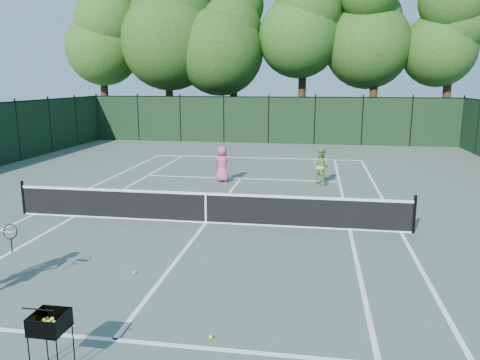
# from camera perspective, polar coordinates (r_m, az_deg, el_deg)

# --- Properties ---
(ground) EXTENTS (90.00, 90.00, 0.00)m
(ground) POSITION_cam_1_polar(r_m,az_deg,el_deg) (13.77, -4.17, -5.22)
(ground) COLOR #48574B
(ground) RESTS_ON ground
(sideline_doubles_left) EXTENTS (0.10, 23.77, 0.01)m
(sideline_doubles_left) POSITION_cam_1_polar(r_m,az_deg,el_deg) (15.92, -23.80, -3.84)
(sideline_doubles_left) COLOR white
(sideline_doubles_left) RESTS_ON ground
(sideline_doubles_right) EXTENTS (0.10, 23.77, 0.01)m
(sideline_doubles_right) POSITION_cam_1_polar(r_m,az_deg,el_deg) (13.63, 19.02, -6.03)
(sideline_doubles_right) COLOR white
(sideline_doubles_right) RESTS_ON ground
(sideline_singles_left) EXTENTS (0.10, 23.77, 0.01)m
(sideline_singles_left) POSITION_cam_1_polar(r_m,az_deg,el_deg) (15.23, -19.45, -4.19)
(sideline_singles_left) COLOR white
(sideline_singles_left) RESTS_ON ground
(sideline_singles_right) EXTENTS (0.10, 23.77, 0.01)m
(sideline_singles_right) POSITION_cam_1_polar(r_m,az_deg,el_deg) (13.46, 13.24, -5.92)
(sideline_singles_right) COLOR white
(sideline_singles_right) RESTS_ON ground
(baseline_far) EXTENTS (10.97, 0.10, 0.01)m
(baseline_far) POSITION_cam_1_polar(r_m,az_deg,el_deg) (25.20, 2.06, 2.72)
(baseline_far) COLOR white
(baseline_far) RESTS_ON ground
(service_line_near) EXTENTS (8.23, 0.10, 0.01)m
(service_line_near) POSITION_cam_1_polar(r_m,az_deg,el_deg) (8.18, -15.08, -18.30)
(service_line_near) COLOR white
(service_line_near) RESTS_ON ground
(service_line_far) EXTENTS (8.23, 0.10, 0.01)m
(service_line_far) POSITION_cam_1_polar(r_m,az_deg,el_deg) (19.86, 0.08, 0.19)
(service_line_far) COLOR white
(service_line_far) RESTS_ON ground
(center_service_line) EXTENTS (0.10, 12.80, 0.01)m
(center_service_line) POSITION_cam_1_polar(r_m,az_deg,el_deg) (13.77, -4.17, -5.21)
(center_service_line) COLOR white
(center_service_line) RESTS_ON ground
(tennis_net) EXTENTS (11.69, 0.09, 1.06)m
(tennis_net) POSITION_cam_1_polar(r_m,az_deg,el_deg) (13.64, -4.20, -3.31)
(tennis_net) COLOR black
(tennis_net) RESTS_ON ground
(fence_far) EXTENTS (24.00, 0.05, 3.00)m
(fence_far) POSITION_cam_1_polar(r_m,az_deg,el_deg) (31.05, 3.50, 7.25)
(fence_far) COLOR black
(fence_far) RESTS_ON ground
(tree_0) EXTENTS (6.40, 6.40, 13.14)m
(tree_0) POSITION_cam_1_polar(r_m,az_deg,el_deg) (38.09, -16.64, 17.71)
(tree_0) COLOR black
(tree_0) RESTS_ON ground
(tree_1) EXTENTS (6.80, 6.80, 13.98)m
(tree_1) POSITION_cam_1_polar(r_m,az_deg,el_deg) (36.80, -8.89, 19.10)
(tree_1) COLOR black
(tree_1) RESTS_ON ground
(tree_2) EXTENTS (6.00, 6.00, 12.40)m
(tree_2) POSITION_cam_1_polar(r_m,az_deg,el_deg) (35.31, -0.80, 17.97)
(tree_2) COLOR black
(tree_2) RESTS_ON ground
(tree_3) EXTENTS (7.00, 7.00, 14.45)m
(tree_3) POSITION_cam_1_polar(r_m,az_deg,el_deg) (35.45, 7.84, 19.92)
(tree_3) COLOR black
(tree_3) RESTS_ON ground
(tree_4) EXTENTS (6.20, 6.20, 12.97)m
(tree_4) POSITION_cam_1_polar(r_m,az_deg,el_deg) (34.85, 16.45, 18.27)
(tree_4) COLOR black
(tree_4) RESTS_ON ground
(tree_5) EXTENTS (5.80, 5.80, 12.23)m
(tree_5) POSITION_cam_1_polar(r_m,az_deg,el_deg) (36.19, 24.52, 16.76)
(tree_5) COLOR black
(tree_5) RESTS_ON ground
(player_pink) EXTENTS (0.78, 0.56, 1.47)m
(player_pink) POSITION_cam_1_polar(r_m,az_deg,el_deg) (19.12, -2.14, 1.97)
(player_pink) COLOR #CB4780
(player_pink) RESTS_ON ground
(player_green) EXTENTS (0.91, 0.87, 1.48)m
(player_green) POSITION_cam_1_polar(r_m,az_deg,el_deg) (18.97, 9.84, 1.72)
(player_green) COLOR #85A452
(player_green) RESTS_ON ground
(ball_hopper) EXTENTS (0.48, 0.48, 0.89)m
(ball_hopper) POSITION_cam_1_polar(r_m,az_deg,el_deg) (7.36, -22.21, -15.81)
(ball_hopper) COLOR black
(ball_hopper) RESTS_ON ground
(loose_ball_near_cart) EXTENTS (0.07, 0.07, 0.07)m
(loose_ball_near_cart) POSITION_cam_1_polar(r_m,az_deg,el_deg) (7.95, -3.56, -18.56)
(loose_ball_near_cart) COLOR #D4E82F
(loose_ball_near_cart) RESTS_ON ground
(loose_ball_midcourt) EXTENTS (0.07, 0.07, 0.07)m
(loose_ball_midcourt) POSITION_cam_1_polar(r_m,az_deg,el_deg) (10.49, -12.76, -10.94)
(loose_ball_midcourt) COLOR #BBD92C
(loose_ball_midcourt) RESTS_ON ground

